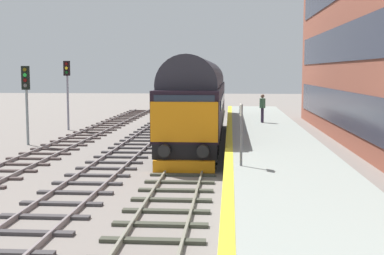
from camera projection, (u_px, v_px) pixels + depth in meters
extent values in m
plane|color=gray|center=(189.00, 162.00, 23.29)|extent=(140.00, 140.00, 0.00)
cube|color=gray|center=(173.00, 160.00, 23.34)|extent=(0.07, 60.00, 0.15)
cube|color=gray|center=(206.00, 160.00, 23.23)|extent=(0.07, 60.00, 0.15)
cube|color=#404235|center=(153.00, 241.00, 12.29)|extent=(2.50, 0.26, 0.09)
cube|color=#404235|center=(160.00, 225.00, 13.59)|extent=(2.50, 0.26, 0.09)
cube|color=#404235|center=(166.00, 211.00, 14.88)|extent=(2.50, 0.26, 0.09)
cube|color=#404235|center=(171.00, 200.00, 16.18)|extent=(2.50, 0.26, 0.09)
cube|color=#404235|center=(176.00, 190.00, 17.47)|extent=(2.50, 0.26, 0.09)
cube|color=#404235|center=(180.00, 182.00, 18.76)|extent=(2.50, 0.26, 0.09)
cube|color=#404235|center=(183.00, 175.00, 20.06)|extent=(2.50, 0.26, 0.09)
cube|color=#404235|center=(186.00, 169.00, 21.35)|extent=(2.50, 0.26, 0.09)
cube|color=#404235|center=(188.00, 163.00, 22.64)|extent=(2.50, 0.26, 0.09)
cube|color=#404235|center=(191.00, 158.00, 23.94)|extent=(2.50, 0.26, 0.09)
cube|color=#404235|center=(193.00, 154.00, 25.23)|extent=(2.50, 0.26, 0.09)
cube|color=#404235|center=(194.00, 150.00, 26.52)|extent=(2.50, 0.26, 0.09)
cube|color=#404235|center=(196.00, 146.00, 27.82)|extent=(2.50, 0.26, 0.09)
cube|color=#404235|center=(198.00, 143.00, 29.11)|extent=(2.50, 0.26, 0.09)
cube|color=#404235|center=(199.00, 140.00, 30.40)|extent=(2.50, 0.26, 0.09)
cube|color=#404235|center=(200.00, 137.00, 31.70)|extent=(2.50, 0.26, 0.09)
cube|color=#404235|center=(202.00, 134.00, 32.99)|extent=(2.50, 0.26, 0.09)
cube|color=#404235|center=(203.00, 132.00, 34.28)|extent=(2.50, 0.26, 0.09)
cube|color=#404235|center=(204.00, 130.00, 35.58)|extent=(2.50, 0.26, 0.09)
cube|color=#404235|center=(205.00, 128.00, 36.87)|extent=(2.50, 0.26, 0.09)
cube|color=#404235|center=(206.00, 126.00, 38.16)|extent=(2.50, 0.26, 0.09)
cube|color=#404235|center=(206.00, 124.00, 39.46)|extent=(2.50, 0.26, 0.09)
cube|color=#404235|center=(207.00, 122.00, 40.75)|extent=(2.50, 0.26, 0.09)
cube|color=#404235|center=(208.00, 121.00, 42.04)|extent=(2.50, 0.26, 0.09)
cube|color=#404235|center=(209.00, 119.00, 43.34)|extent=(2.50, 0.26, 0.09)
cube|color=#404235|center=(209.00, 118.00, 44.63)|extent=(2.50, 0.26, 0.09)
cube|color=#404235|center=(210.00, 116.00, 45.92)|extent=(2.50, 0.26, 0.09)
cube|color=#404235|center=(210.00, 115.00, 47.22)|extent=(2.50, 0.26, 0.09)
cube|color=#404235|center=(211.00, 114.00, 48.51)|extent=(2.50, 0.26, 0.09)
cube|color=#404235|center=(211.00, 113.00, 49.80)|extent=(2.50, 0.26, 0.09)
cube|color=#404235|center=(212.00, 112.00, 51.10)|extent=(2.50, 0.26, 0.09)
cube|color=#404235|center=(212.00, 111.00, 52.39)|extent=(2.50, 0.26, 0.09)
cube|color=gray|center=(102.00, 159.00, 23.57)|extent=(0.07, 60.00, 0.15)
cube|color=gray|center=(133.00, 159.00, 23.47)|extent=(0.07, 60.00, 0.15)
cube|color=#413E40|center=(24.00, 233.00, 12.90)|extent=(2.50, 0.26, 0.09)
cube|color=#413E40|center=(44.00, 217.00, 14.32)|extent=(2.50, 0.26, 0.09)
cube|color=#413E40|center=(61.00, 204.00, 15.73)|extent=(2.50, 0.26, 0.09)
cube|color=#413E40|center=(75.00, 193.00, 17.15)|extent=(2.50, 0.26, 0.09)
cube|color=#413E40|center=(87.00, 183.00, 18.57)|extent=(2.50, 0.26, 0.09)
cube|color=#413E40|center=(97.00, 175.00, 19.98)|extent=(2.50, 0.26, 0.09)
cube|color=#413E40|center=(106.00, 168.00, 21.40)|extent=(2.50, 0.26, 0.09)
cube|color=#413E40|center=(114.00, 162.00, 22.82)|extent=(2.50, 0.26, 0.09)
cube|color=#413E40|center=(121.00, 157.00, 24.23)|extent=(2.50, 0.26, 0.09)
cube|color=#413E40|center=(127.00, 152.00, 25.65)|extent=(2.50, 0.26, 0.09)
cube|color=#413E40|center=(132.00, 148.00, 27.07)|extent=(2.50, 0.26, 0.09)
cube|color=#413E40|center=(137.00, 144.00, 28.48)|extent=(2.50, 0.26, 0.09)
cube|color=#413E40|center=(142.00, 141.00, 29.90)|extent=(2.50, 0.26, 0.09)
cube|color=#413E40|center=(146.00, 138.00, 31.31)|extent=(2.50, 0.26, 0.09)
cube|color=#413E40|center=(149.00, 135.00, 32.73)|extent=(2.50, 0.26, 0.09)
cube|color=#413E40|center=(153.00, 132.00, 34.15)|extent=(2.50, 0.26, 0.09)
cube|color=#413E40|center=(156.00, 130.00, 35.56)|extent=(2.50, 0.26, 0.09)
cube|color=#413E40|center=(159.00, 127.00, 36.98)|extent=(2.50, 0.26, 0.09)
cube|color=#413E40|center=(161.00, 125.00, 38.40)|extent=(2.50, 0.26, 0.09)
cube|color=#413E40|center=(164.00, 123.00, 39.81)|extent=(2.50, 0.26, 0.09)
cube|color=#413E40|center=(166.00, 122.00, 41.23)|extent=(2.50, 0.26, 0.09)
cube|color=#413E40|center=(168.00, 120.00, 42.65)|extent=(2.50, 0.26, 0.09)
cube|color=#413E40|center=(170.00, 118.00, 44.06)|extent=(2.50, 0.26, 0.09)
cube|color=#413E40|center=(172.00, 117.00, 45.48)|extent=(2.50, 0.26, 0.09)
cube|color=#413E40|center=(174.00, 115.00, 46.90)|extent=(2.50, 0.26, 0.09)
cube|color=#413E40|center=(176.00, 114.00, 48.31)|extent=(2.50, 0.26, 0.09)
cube|color=#413E40|center=(177.00, 113.00, 49.73)|extent=(2.50, 0.26, 0.09)
cube|color=#413E40|center=(179.00, 112.00, 51.15)|extent=(2.50, 0.26, 0.09)
cube|color=#413E40|center=(180.00, 111.00, 52.56)|extent=(2.50, 0.26, 0.09)
cube|color=gray|center=(18.00, 158.00, 23.85)|extent=(0.07, 60.00, 0.15)
cube|color=gray|center=(49.00, 158.00, 23.75)|extent=(0.07, 60.00, 0.15)
cube|color=#4A3E3C|center=(6.00, 171.00, 20.90)|extent=(2.50, 0.26, 0.09)
cube|color=#4A3E3C|center=(21.00, 164.00, 22.35)|extent=(2.50, 0.26, 0.09)
cube|color=#4A3E3C|center=(33.00, 159.00, 23.80)|extent=(2.50, 0.26, 0.09)
cube|color=#4A3E3C|center=(45.00, 154.00, 25.26)|extent=(2.50, 0.26, 0.09)
cube|color=#4A3E3C|center=(55.00, 149.00, 26.71)|extent=(2.50, 0.26, 0.09)
cube|color=#4A3E3C|center=(64.00, 145.00, 28.16)|extent=(2.50, 0.26, 0.09)
cube|color=#4A3E3C|center=(72.00, 141.00, 29.61)|extent=(2.50, 0.26, 0.09)
cube|color=#4A3E3C|center=(80.00, 138.00, 31.06)|extent=(2.50, 0.26, 0.09)
cube|color=#4A3E3C|center=(86.00, 135.00, 32.51)|extent=(2.50, 0.26, 0.09)
cube|color=#4A3E3C|center=(92.00, 132.00, 33.96)|extent=(2.50, 0.26, 0.09)
cube|color=#4A3E3C|center=(98.00, 130.00, 35.41)|extent=(2.50, 0.26, 0.09)
cube|color=#4A3E3C|center=(103.00, 128.00, 36.86)|extent=(2.50, 0.26, 0.09)
cube|color=#4A3E3C|center=(108.00, 125.00, 38.32)|extent=(2.50, 0.26, 0.09)
cube|color=#4A3E3C|center=(113.00, 123.00, 39.77)|extent=(2.50, 0.26, 0.09)
cube|color=#4A3E3C|center=(117.00, 122.00, 41.22)|extent=(2.50, 0.26, 0.09)
cube|color=#4A3E3C|center=(121.00, 120.00, 42.67)|extent=(2.50, 0.26, 0.09)
cube|color=#4A3E3C|center=(124.00, 118.00, 44.12)|extent=(2.50, 0.26, 0.09)
cube|color=#4A3E3C|center=(128.00, 117.00, 45.57)|extent=(2.50, 0.26, 0.09)
cube|color=#4A3E3C|center=(131.00, 115.00, 47.02)|extent=(2.50, 0.26, 0.09)
cube|color=#4A3E3C|center=(134.00, 114.00, 48.47)|extent=(2.50, 0.26, 0.09)
cube|color=#4A3E3C|center=(137.00, 113.00, 49.92)|extent=(2.50, 0.26, 0.09)
cube|color=#4A3E3C|center=(139.00, 112.00, 51.37)|extent=(2.50, 0.26, 0.09)
cube|color=#4A3E3C|center=(142.00, 110.00, 52.83)|extent=(2.50, 0.26, 0.09)
cube|color=#949D95|center=(271.00, 151.00, 22.98)|extent=(4.00, 44.00, 1.00)
cube|color=yellow|center=(229.00, 139.00, 23.06)|extent=(0.30, 44.00, 0.01)
cube|color=#2F3243|center=(350.00, 112.00, 26.43)|extent=(0.06, 33.82, 1.98)
cube|color=#2F3243|center=(352.00, 41.00, 26.05)|extent=(0.06, 33.82, 1.98)
cube|color=black|center=(198.00, 128.00, 29.58)|extent=(2.56, 18.13, 0.60)
cube|color=black|center=(198.00, 104.00, 29.44)|extent=(2.70, 18.13, 2.10)
cylinder|color=#2B2A33|center=(198.00, 82.00, 29.30)|extent=(2.56, 16.68, 2.57)
cube|color=orange|center=(184.00, 122.00, 20.42)|extent=(2.65, 0.08, 1.58)
cube|color=#232D3D|center=(184.00, 103.00, 20.36)|extent=(2.38, 0.04, 0.64)
cube|color=#232D3D|center=(223.00, 98.00, 29.30)|extent=(0.04, 12.69, 0.44)
cylinder|color=black|center=(164.00, 151.00, 20.39)|extent=(0.48, 0.35, 0.48)
cylinder|color=black|center=(203.00, 151.00, 20.28)|extent=(0.48, 0.35, 0.48)
cube|color=orange|center=(184.00, 166.00, 20.55)|extent=(2.43, 0.36, 0.47)
cylinder|color=black|center=(188.00, 154.00, 22.23)|extent=(1.64, 1.04, 1.04)
cylinder|color=black|center=(190.00, 150.00, 23.32)|extent=(1.64, 1.04, 1.04)
cylinder|color=black|center=(191.00, 146.00, 24.41)|extent=(1.64, 1.04, 1.04)
cylinder|color=black|center=(203.00, 124.00, 34.82)|extent=(1.64, 1.04, 1.04)
cylinder|color=black|center=(204.00, 122.00, 35.91)|extent=(1.64, 1.04, 1.04)
cylinder|color=black|center=(205.00, 121.00, 37.00)|extent=(1.64, 1.04, 1.04)
cylinder|color=gray|center=(27.00, 106.00, 28.34)|extent=(0.14, 0.14, 4.26)
cube|color=black|center=(25.00, 78.00, 28.12)|extent=(0.44, 0.10, 1.27)
cylinder|color=#53470A|center=(25.00, 70.00, 28.01)|extent=(0.20, 0.06, 0.20)
cylinder|color=green|center=(25.00, 75.00, 28.04)|extent=(0.20, 0.06, 0.20)
cylinder|color=#500807|center=(25.00, 80.00, 28.07)|extent=(0.20, 0.06, 0.20)
cylinder|color=#50504E|center=(25.00, 85.00, 28.10)|extent=(0.20, 0.06, 0.20)
cylinder|color=gray|center=(68.00, 96.00, 35.43)|extent=(0.14, 0.14, 4.67)
cube|color=black|center=(67.00, 68.00, 35.17)|extent=(0.44, 0.10, 0.99)
cylinder|color=#500807|center=(66.00, 64.00, 35.08)|extent=(0.20, 0.06, 0.20)
cylinder|color=yellow|center=(66.00, 68.00, 35.11)|extent=(0.20, 0.06, 0.20)
cylinder|color=#0A3E13|center=(67.00, 72.00, 35.14)|extent=(0.20, 0.06, 0.20)
cylinder|color=slate|center=(241.00, 135.00, 16.58)|extent=(0.08, 0.08, 1.95)
cube|color=white|center=(241.00, 110.00, 16.50)|extent=(0.05, 0.44, 0.36)
cube|color=black|center=(240.00, 110.00, 16.50)|extent=(0.01, 0.20, 0.24)
cylinder|color=#2F243A|center=(263.00, 115.00, 30.52)|extent=(0.13, 0.13, 0.84)
cylinder|color=#2F243A|center=(262.00, 115.00, 30.72)|extent=(0.13, 0.13, 0.84)
cylinder|color=#446F4F|center=(262.00, 103.00, 30.54)|extent=(0.39, 0.39, 0.56)
sphere|color=brown|center=(263.00, 96.00, 30.50)|extent=(0.22, 0.22, 0.22)
cylinder|color=#446F4F|center=(263.00, 103.00, 30.33)|extent=(0.09, 0.09, 0.52)
cylinder|color=#446F4F|center=(262.00, 103.00, 30.75)|extent=(0.09, 0.09, 0.52)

